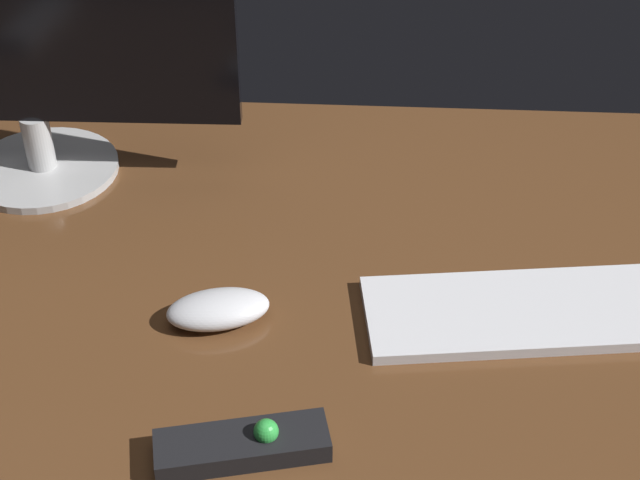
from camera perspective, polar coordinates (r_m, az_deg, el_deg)
name	(u,v)px	position (r cm, az deg, el deg)	size (l,w,h in cm)	color
desk	(264,286)	(116.46, -3.29, -2.70)	(140.00, 84.00, 2.00)	brown
keyboard	(521,312)	(112.59, 11.62, -4.12)	(35.06, 13.36, 1.31)	white
computer_mouse	(218,309)	(109.67, -5.95, -4.03)	(11.51, 6.24, 3.36)	silver
media_remote	(244,445)	(96.16, -4.46, -11.79)	(17.46, 8.71, 3.96)	black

